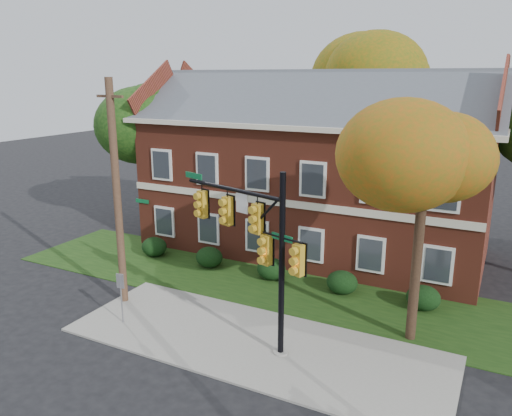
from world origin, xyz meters
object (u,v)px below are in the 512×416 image
at_px(hedge_left, 209,257).
at_px(tree_far_rear, 378,86).
at_px(tree_near_right, 432,162).
at_px(hedge_center, 271,269).
at_px(sign_post, 121,290).
at_px(hedge_far_left, 154,247).
at_px(apartment_building, 313,160).
at_px(traffic_signal, 256,238).
at_px(hedge_far_right, 423,298).
at_px(hedge_right, 342,282).
at_px(tree_left_rear, 156,123).
at_px(utility_pole, 117,194).

xyz_separation_m(hedge_left, tree_far_rear, (4.84, 13.09, 8.32)).
bearing_deg(tree_near_right, hedge_center, 158.58).
distance_m(hedge_center, sign_post, 7.50).
relative_size(tree_far_rear, sign_post, 5.45).
height_order(tree_near_right, tree_far_rear, tree_far_rear).
xyz_separation_m(hedge_far_left, hedge_left, (3.50, 0.00, 0.00)).
height_order(apartment_building, sign_post, apartment_building).
xyz_separation_m(hedge_center, traffic_signal, (2.06, -5.60, 3.51)).
distance_m(tree_far_rear, sign_post, 21.62).
distance_m(hedge_center, tree_near_right, 9.90).
bearing_deg(apartment_building, hedge_center, -90.00).
xyz_separation_m(hedge_left, sign_post, (0.24, -6.69, 0.91)).
height_order(hedge_far_right, sign_post, sign_post).
xyz_separation_m(hedge_far_left, sign_post, (3.74, -6.69, 0.91)).
distance_m(tree_near_right, sign_post, 12.34).
relative_size(hedge_right, tree_near_right, 0.16).
bearing_deg(hedge_center, hedge_far_right, 0.00).
bearing_deg(hedge_center, hedge_far_left, 180.00).
distance_m(hedge_far_left, hedge_center, 7.00).
relative_size(tree_near_right, tree_left_rear, 0.97).
xyz_separation_m(hedge_left, hedge_right, (7.00, 0.00, 0.00)).
relative_size(tree_left_rear, traffic_signal, 1.37).
xyz_separation_m(hedge_center, hedge_far_right, (7.00, 0.00, 0.00)).
bearing_deg(apartment_building, hedge_left, -123.67).
bearing_deg(utility_pole, traffic_signal, 3.35).
bearing_deg(hedge_far_right, hedge_far_left, 180.00).
relative_size(hedge_left, tree_left_rear, 0.16).
distance_m(hedge_left, tree_left_rear, 9.69).
bearing_deg(tree_left_rear, hedge_left, -33.59).
relative_size(hedge_left, tree_far_rear, 0.12).
relative_size(hedge_far_left, traffic_signal, 0.22).
distance_m(hedge_far_right, tree_far_rear, 16.51).
distance_m(hedge_left, traffic_signal, 8.64).
bearing_deg(hedge_far_left, apartment_building, 36.89).
bearing_deg(traffic_signal, hedge_far_right, 65.07).
bearing_deg(hedge_right, apartment_building, 123.67).
xyz_separation_m(apartment_building, hedge_far_right, (7.00, -5.25, -4.46)).
distance_m(apartment_building, traffic_signal, 11.09).
bearing_deg(tree_left_rear, hedge_center, -23.04).
xyz_separation_m(hedge_left, traffic_signal, (5.56, -5.60, 3.51)).
xyz_separation_m(hedge_center, tree_left_rear, (-9.73, 4.14, 6.16)).
distance_m(apartment_building, tree_near_right, 10.97).
distance_m(apartment_building, tree_left_rear, 9.94).
xyz_separation_m(hedge_right, tree_left_rear, (-13.23, 4.14, 6.16)).
bearing_deg(tree_far_rear, utility_pole, -107.99).
bearing_deg(hedge_center, tree_left_rear, 156.96).
distance_m(tree_far_rear, traffic_signal, 19.31).
relative_size(hedge_far_left, tree_left_rear, 0.16).
bearing_deg(hedge_right, hedge_far_left, 180.00).
relative_size(apartment_building, hedge_right, 13.43).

